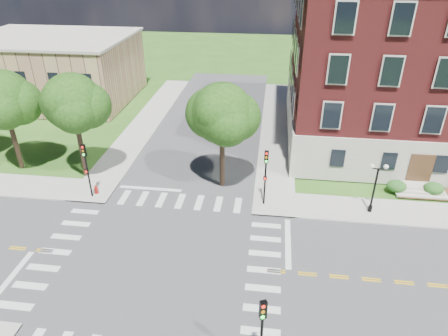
# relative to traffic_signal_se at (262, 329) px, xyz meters

# --- Properties ---
(ground) EXTENTS (160.00, 160.00, 0.00)m
(ground) POSITION_rel_traffic_signal_se_xyz_m (-7.23, 7.18, -3.19)
(ground) COLOR #2C5718
(ground) RESTS_ON ground
(road_ew) EXTENTS (90.00, 12.00, 0.01)m
(road_ew) POSITION_rel_traffic_signal_se_xyz_m (-7.23, 7.18, -3.18)
(road_ew) COLOR #3D3D3F
(road_ew) RESTS_ON ground
(road_ns) EXTENTS (12.00, 90.00, 0.01)m
(road_ns) POSITION_rel_traffic_signal_se_xyz_m (-7.23, 7.18, -3.18)
(road_ns) COLOR #3D3D3F
(road_ns) RESTS_ON ground
(sidewalk_ne) EXTENTS (34.00, 34.00, 0.12)m
(sidewalk_ne) POSITION_rel_traffic_signal_se_xyz_m (8.14, 22.55, -3.13)
(sidewalk_ne) COLOR #9E9B93
(sidewalk_ne) RESTS_ON ground
(sidewalk_nw) EXTENTS (34.00, 34.00, 0.12)m
(sidewalk_nw) POSITION_rel_traffic_signal_se_xyz_m (-22.61, 22.55, -3.13)
(sidewalk_nw) COLOR #9E9B93
(sidewalk_nw) RESTS_ON ground
(crosswalk_east) EXTENTS (2.20, 10.20, 0.02)m
(crosswalk_east) POSITION_rel_traffic_signal_se_xyz_m (-0.03, 7.18, -3.19)
(crosswalk_east) COLOR silver
(crosswalk_east) RESTS_ON ground
(stop_bar_east) EXTENTS (0.40, 5.50, 0.00)m
(stop_bar_east) POSITION_rel_traffic_signal_se_xyz_m (1.57, 10.18, -3.19)
(stop_bar_east) COLOR silver
(stop_bar_east) RESTS_ON ground
(main_building) EXTENTS (30.60, 22.40, 16.50)m
(main_building) POSITION_rel_traffic_signal_se_xyz_m (16.76, 29.17, 5.15)
(main_building) COLOR #ADA698
(main_building) RESTS_ON ground
(secondary_building) EXTENTS (20.40, 15.40, 8.30)m
(secondary_building) POSITION_rel_traffic_signal_se_xyz_m (-29.23, 37.18, 1.09)
(secondary_building) COLOR #9F7458
(secondary_building) RESTS_ON ground
(tree_b) EXTENTS (5.08, 5.08, 9.30)m
(tree_b) POSITION_rel_traffic_signal_se_xyz_m (-23.46, 18.10, 3.67)
(tree_b) COLOR #312018
(tree_b) RESTS_ON ground
(tree_c) EXTENTS (4.91, 4.91, 9.45)m
(tree_c) POSITION_rel_traffic_signal_se_xyz_m (-16.70, 17.43, 3.89)
(tree_c) COLOR #312018
(tree_c) RESTS_ON ground
(tree_d) EXTENTS (5.01, 5.01, 9.17)m
(tree_d) POSITION_rel_traffic_signal_se_xyz_m (-4.10, 17.32, 3.57)
(tree_d) COLOR #312018
(tree_d) RESTS_ON ground
(traffic_signal_se) EXTENTS (0.38, 0.46, 4.80)m
(traffic_signal_se) POSITION_rel_traffic_signal_se_xyz_m (0.00, 0.00, 0.00)
(traffic_signal_se) COLOR black
(traffic_signal_se) RESTS_ON ground
(traffic_signal_ne) EXTENTS (0.33, 0.36, 4.80)m
(traffic_signal_ne) POSITION_rel_traffic_signal_se_xyz_m (-0.34, 14.75, 0.00)
(traffic_signal_ne) COLOR black
(traffic_signal_ne) RESTS_ON ground
(traffic_signal_nw) EXTENTS (0.36, 0.41, 4.80)m
(traffic_signal_nw) POSITION_rel_traffic_signal_se_xyz_m (-14.70, 14.05, 0.00)
(traffic_signal_nw) COLOR black
(traffic_signal_nw) RESTS_ON ground
(twin_lamp_west) EXTENTS (1.36, 0.36, 4.23)m
(twin_lamp_west) POSITION_rel_traffic_signal_se_xyz_m (8.03, 14.74, -0.66)
(twin_lamp_west) COLOR black
(twin_lamp_west) RESTS_ON ground
(fire_hydrant) EXTENTS (0.35, 0.35, 0.75)m
(fire_hydrant) POSITION_rel_traffic_signal_se_xyz_m (-14.50, 14.53, -2.72)
(fire_hydrant) COLOR maroon
(fire_hydrant) RESTS_ON ground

